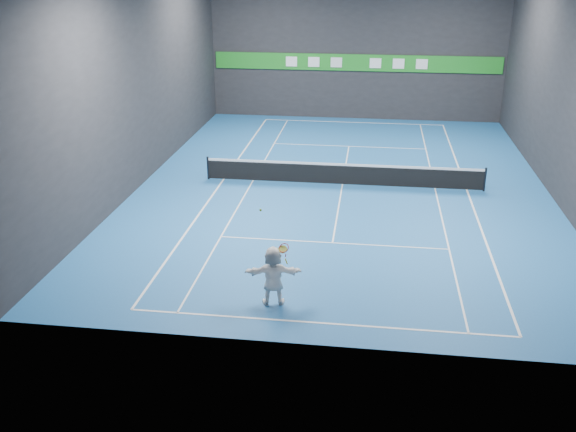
# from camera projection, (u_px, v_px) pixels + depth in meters

# --- Properties ---
(ground) EXTENTS (26.00, 26.00, 0.00)m
(ground) POSITION_uv_depth(u_px,v_px,m) (342.00, 185.00, 28.94)
(ground) COLOR #1C599B
(ground) RESTS_ON ground
(wall_back) EXTENTS (18.00, 0.10, 9.00)m
(wall_back) POSITION_uv_depth(u_px,v_px,m) (357.00, 46.00, 39.19)
(wall_back) COLOR #242426
(wall_back) RESTS_ON ground
(wall_front) EXTENTS (18.00, 0.10, 9.00)m
(wall_front) POSITION_uv_depth(u_px,v_px,m) (318.00, 185.00, 15.31)
(wall_front) COLOR #242426
(wall_front) RESTS_ON ground
(wall_left) EXTENTS (0.10, 26.00, 9.00)m
(wall_left) POSITION_uv_depth(u_px,v_px,m) (142.00, 80.00, 28.37)
(wall_left) COLOR #242426
(wall_left) RESTS_ON ground
(wall_right) EXTENTS (0.10, 26.00, 9.00)m
(wall_right) POSITION_uv_depth(u_px,v_px,m) (567.00, 90.00, 26.14)
(wall_right) COLOR #242426
(wall_right) RESTS_ON ground
(baseline_near) EXTENTS (10.98, 0.08, 0.01)m
(baseline_near) POSITION_uv_depth(u_px,v_px,m) (319.00, 323.00, 18.02)
(baseline_near) COLOR white
(baseline_near) RESTS_ON ground
(baseline_far) EXTENTS (10.98, 0.08, 0.01)m
(baseline_far) POSITION_uv_depth(u_px,v_px,m) (353.00, 122.00, 39.86)
(baseline_far) COLOR white
(baseline_far) RESTS_ON ground
(sideline_doubles_left) EXTENTS (0.08, 23.78, 0.01)m
(sideline_doubles_left) POSITION_uv_depth(u_px,v_px,m) (224.00, 179.00, 29.62)
(sideline_doubles_left) COLOR white
(sideline_doubles_left) RESTS_ON ground
(sideline_doubles_right) EXTENTS (0.08, 23.78, 0.01)m
(sideline_doubles_right) POSITION_uv_depth(u_px,v_px,m) (467.00, 190.00, 28.26)
(sideline_doubles_right) COLOR white
(sideline_doubles_right) RESTS_ON ground
(sideline_singles_left) EXTENTS (0.06, 23.78, 0.01)m
(sideline_singles_left) POSITION_uv_depth(u_px,v_px,m) (253.00, 181.00, 29.45)
(sideline_singles_left) COLOR white
(sideline_singles_left) RESTS_ON ground
(sideline_singles_right) EXTENTS (0.06, 23.78, 0.01)m
(sideline_singles_right) POSITION_uv_depth(u_px,v_px,m) (435.00, 189.00, 28.43)
(sideline_singles_right) COLOR white
(sideline_singles_right) RESTS_ON ground
(service_line_near) EXTENTS (8.23, 0.06, 0.01)m
(service_line_near) POSITION_uv_depth(u_px,v_px,m) (332.00, 243.00, 23.06)
(service_line_near) COLOR white
(service_line_near) RESTS_ON ground
(service_line_far) EXTENTS (8.23, 0.06, 0.01)m
(service_line_far) POSITION_uv_depth(u_px,v_px,m) (349.00, 146.00, 34.82)
(service_line_far) COLOR white
(service_line_far) RESTS_ON ground
(center_service_line) EXTENTS (0.06, 12.80, 0.01)m
(center_service_line) POSITION_uv_depth(u_px,v_px,m) (342.00, 185.00, 28.94)
(center_service_line) COLOR white
(center_service_line) RESTS_ON ground
(player) EXTENTS (1.76, 0.81, 1.82)m
(player) POSITION_uv_depth(u_px,v_px,m) (273.00, 276.00, 18.71)
(player) COLOR white
(player) RESTS_ON ground
(tennis_ball) EXTENTS (0.07, 0.07, 0.07)m
(tennis_ball) POSITION_uv_depth(u_px,v_px,m) (261.00, 210.00, 18.02)
(tennis_ball) COLOR #C5EE27
(tennis_ball) RESTS_ON player
(tennis_net) EXTENTS (12.50, 0.10, 1.07)m
(tennis_net) POSITION_uv_depth(u_px,v_px,m) (343.00, 173.00, 28.74)
(tennis_net) COLOR black
(tennis_net) RESTS_ON ground
(sponsor_banner) EXTENTS (17.64, 0.11, 1.00)m
(sponsor_banner) POSITION_uv_depth(u_px,v_px,m) (356.00, 63.00, 39.51)
(sponsor_banner) COLOR #1E8C23
(sponsor_banner) RESTS_ON wall_back
(tennis_racket) EXTENTS (0.43, 0.34, 0.69)m
(tennis_racket) POSITION_uv_depth(u_px,v_px,m) (284.00, 250.00, 18.41)
(tennis_racket) COLOR red
(tennis_racket) RESTS_ON player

